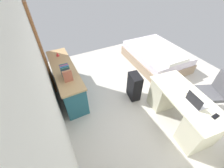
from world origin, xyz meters
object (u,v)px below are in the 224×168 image
credenza (67,80)px  suitcase_black (134,86)px  computer_mouse (186,92)px  desk (181,109)px  bed (156,56)px  office_chair (210,95)px  figurine_small (57,54)px  laptop (196,102)px  cell_phone_near_laptop (215,116)px

credenza → suitcase_black: 1.61m
suitcase_black → computer_mouse: computer_mouse is taller
desk → bed: 2.17m
bed → computer_mouse: computer_mouse is taller
bed → suitcase_black: 1.70m
office_chair → credenza: office_chair is taller
suitcase_black → computer_mouse: bearing=-143.4°
computer_mouse → figurine_small: size_ratio=0.91×
desk → office_chair: office_chair is taller
desk → figurine_small: size_ratio=13.74×
suitcase_black → computer_mouse: (-0.91, -0.47, 0.42)m
credenza → laptop: bearing=-139.6°
office_chair → bed: office_chair is taller
bed → figurine_small: size_ratio=17.80×
office_chair → figurine_small: office_chair is taller
computer_mouse → figurine_small: (2.33, 1.81, 0.06)m
office_chair → figurine_small: bearing=46.3°
desk → suitcase_black: bearing=22.6°
bed → credenza: bearing=90.8°
cell_phone_near_laptop → figurine_small: size_ratio=1.24×
desk → computer_mouse: size_ratio=15.12×
bed → suitcase_black: suitcase_black is taller
desk → laptop: size_ratio=4.51×
cell_phone_near_laptop → suitcase_black: bearing=14.0°
computer_mouse → figurine_small: figurine_small is taller
bed → figurine_small: 2.88m
laptop → figurine_small: bearing=33.9°
bed → figurine_small: bearing=79.7°
computer_mouse → suitcase_black: bearing=34.3°
credenza → suitcase_black: bearing=-123.1°
suitcase_black → cell_phone_near_laptop: bearing=-153.2°
cell_phone_near_laptop → figurine_small: figurine_small is taller
suitcase_black → computer_mouse: size_ratio=6.48×
desk → computer_mouse: computer_mouse is taller
credenza → laptop: 2.71m
bed → cell_phone_near_laptop: bearing=158.2°
suitcase_black → bed: bearing=-47.8°
desk → bed: bearing=-27.9°
credenza → figurine_small: figurine_small is taller
office_chair → suitcase_black: size_ratio=1.45×
office_chair → laptop: size_ratio=2.80×
bed → laptop: size_ratio=5.84×
figurine_small → suitcase_black: bearing=-136.5°
computer_mouse → cell_phone_near_laptop: 0.58m
credenza → suitcase_black: (-0.88, -1.35, -0.05)m
bed → office_chair: bearing=173.5°
office_chair → cell_phone_near_laptop: office_chair is taller
credenza → laptop: laptop is taller
office_chair → figurine_small: size_ratio=8.55×
computer_mouse → figurine_small: 2.96m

